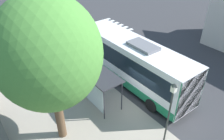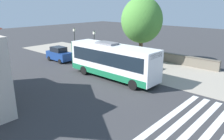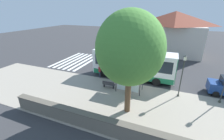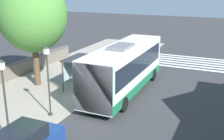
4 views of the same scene
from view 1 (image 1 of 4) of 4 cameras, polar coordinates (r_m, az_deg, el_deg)
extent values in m
plane|color=#353538|center=(16.14, 6.16, -9.10)|extent=(120.00, 120.00, 0.00)
cube|color=#9E9384|center=(14.25, -7.81, -16.48)|extent=(9.00, 44.00, 0.02)
cube|color=silver|center=(25.89, -2.11, 8.43)|extent=(9.00, 0.50, 0.01)
cube|color=silver|center=(26.60, -3.32, 9.10)|extent=(9.00, 0.50, 0.01)
cube|color=silver|center=(27.33, -4.47, 9.72)|extent=(9.00, 0.50, 0.01)
cube|color=silver|center=(28.07, -5.57, 10.32)|extent=(9.00, 0.50, 0.01)
cube|color=silver|center=(28.82, -6.61, 10.87)|extent=(9.00, 0.50, 0.01)
cube|color=silver|center=(29.59, -7.61, 11.40)|extent=(9.00, 0.50, 0.01)
cube|color=white|center=(17.16, 5.85, 2.20)|extent=(2.59, 10.47, 3.16)
cube|color=black|center=(16.95, 5.93, 3.39)|extent=(2.63, 9.63, 1.39)
cube|color=#197247|center=(17.83, 5.62, -1.29)|extent=(2.63, 10.26, 0.63)
cube|color=#197247|center=(14.55, 19.91, -6.28)|extent=(2.63, 0.06, 3.04)
cube|color=black|center=(20.26, -4.11, 11.28)|extent=(1.95, 0.08, 0.44)
cube|color=slate|center=(15.86, 8.12, 6.29)|extent=(1.30, 2.30, 0.22)
cylinder|color=black|center=(19.76, -4.22, 1.60)|extent=(0.30, 1.00, 1.00)
cylinder|color=black|center=(21.00, 1.30, 3.72)|extent=(0.30, 1.00, 1.00)
cylinder|color=black|center=(15.55, 10.37, -9.00)|extent=(0.30, 1.00, 1.00)
cylinder|color=black|center=(17.09, 16.01, -5.45)|extent=(0.30, 1.00, 1.00)
cylinder|color=#2D2D33|center=(14.92, 2.59, -6.87)|extent=(0.08, 0.08, 2.43)
cylinder|color=#2D2D33|center=(16.59, -3.26, -2.22)|extent=(0.08, 0.08, 2.43)
cylinder|color=#2D2D33|center=(14.23, -2.08, -9.22)|extent=(0.08, 0.08, 2.43)
cylinder|color=#2D2D33|center=(15.98, -7.65, -4.09)|extent=(0.08, 0.08, 2.43)
cube|color=#2D2D33|center=(14.64, -2.85, -1.61)|extent=(1.79, 2.94, 0.08)
cube|color=silver|center=(15.00, -5.00, -6.13)|extent=(0.03, 2.38, 1.94)
cylinder|color=#2D3347|center=(19.86, -5.98, 1.43)|extent=(0.12, 0.12, 0.85)
cylinder|color=#2D3347|center=(19.93, -5.59, 1.58)|extent=(0.12, 0.12, 0.85)
cube|color=maroon|center=(19.51, -5.91, 3.43)|extent=(0.34, 0.22, 0.69)
sphere|color=tan|center=(19.29, -5.99, 4.63)|extent=(0.24, 0.24, 0.24)
cube|color=#333338|center=(17.39, -7.89, -3.77)|extent=(0.40, 1.44, 0.06)
cube|color=#333338|center=(17.19, -8.43, -3.36)|extent=(0.04, 1.44, 0.40)
cube|color=black|center=(17.12, -6.84, -5.30)|extent=(0.32, 0.06, 0.45)
cube|color=black|center=(17.93, -8.78, -3.46)|extent=(0.32, 0.06, 0.45)
cylinder|color=#2D332D|center=(12.57, 14.35, -12.63)|extent=(0.10, 0.10, 4.00)
cube|color=silver|center=(11.16, 15.86, -4.76)|extent=(0.24, 0.24, 0.35)
pyramid|color=#2D332D|center=(11.01, 16.05, -3.75)|extent=(0.28, 0.28, 0.14)
cylinder|color=brown|center=(12.98, -13.85, -9.92)|extent=(0.51, 0.51, 4.28)
ellipsoid|color=#4C8C38|center=(10.91, -16.32, 4.11)|extent=(5.32, 5.32, 5.85)
camera|label=2|loc=(37.28, 10.12, 27.72)|focal=35.00mm
camera|label=3|loc=(10.17, -81.73, -10.10)|focal=24.00mm
camera|label=4|loc=(19.78, 75.08, -0.38)|focal=45.00mm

